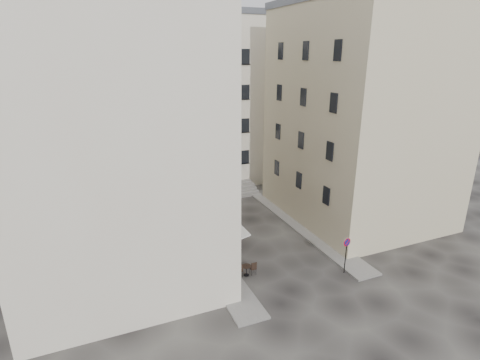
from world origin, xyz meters
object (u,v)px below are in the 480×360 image
bistro_table_a (246,269)px  pedestrian (235,244)px  no_parking_sign (346,249)px  bistro_table_b (232,250)px

bistro_table_a → pedestrian: bearing=82.3°
no_parking_sign → bistro_table_a: size_ratio=1.96×
no_parking_sign → pedestrian: 8.02m
bistro_table_b → pedestrian: bearing=18.0°
bistro_table_a → pedestrian: (0.41, 3.00, 0.34)m
no_parking_sign → pedestrian: size_ratio=1.61×
bistro_table_b → pedestrian: 0.49m
no_parking_sign → bistro_table_b: (-6.21, 5.21, -1.44)m
bistro_table_a → pedestrian: size_ratio=0.82×
bistro_table_a → pedestrian: 3.04m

